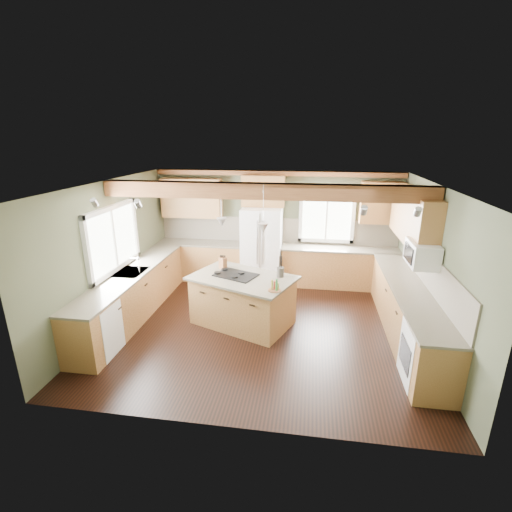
# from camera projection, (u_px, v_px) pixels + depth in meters

# --- Properties ---
(floor) EXTENTS (5.60, 5.60, 0.00)m
(floor) POSITION_uv_depth(u_px,v_px,m) (262.00, 327.00, 6.81)
(floor) COLOR black
(floor) RESTS_ON ground
(ceiling) EXTENTS (5.60, 5.60, 0.00)m
(ceiling) POSITION_uv_depth(u_px,v_px,m) (263.00, 184.00, 6.00)
(ceiling) COLOR silver
(ceiling) RESTS_ON wall_back
(wall_back) EXTENTS (5.60, 0.00, 5.60)m
(wall_back) POSITION_uv_depth(u_px,v_px,m) (277.00, 226.00, 8.76)
(wall_back) COLOR #495039
(wall_back) RESTS_ON ground
(wall_left) EXTENTS (0.00, 5.00, 5.00)m
(wall_left) POSITION_uv_depth(u_px,v_px,m) (112.00, 252.00, 6.80)
(wall_left) COLOR #495039
(wall_left) RESTS_ON ground
(wall_right) EXTENTS (0.00, 5.00, 5.00)m
(wall_right) POSITION_uv_depth(u_px,v_px,m) (433.00, 268.00, 6.01)
(wall_right) COLOR #495039
(wall_right) RESTS_ON ground
(ceiling_beam) EXTENTS (5.55, 0.26, 0.26)m
(ceiling_beam) POSITION_uv_depth(u_px,v_px,m) (264.00, 191.00, 6.14)
(ceiling_beam) COLOR #592D19
(ceiling_beam) RESTS_ON ceiling
(soffit_trim) EXTENTS (5.55, 0.20, 0.10)m
(soffit_trim) POSITION_uv_depth(u_px,v_px,m) (277.00, 173.00, 8.28)
(soffit_trim) COLOR #592D19
(soffit_trim) RESTS_ON ceiling
(backsplash_back) EXTENTS (5.58, 0.03, 0.58)m
(backsplash_back) POSITION_uv_depth(u_px,v_px,m) (276.00, 230.00, 8.77)
(backsplash_back) COLOR brown
(backsplash_back) RESTS_ON wall_back
(backsplash_right) EXTENTS (0.03, 3.70, 0.58)m
(backsplash_right) POSITION_uv_depth(u_px,v_px,m) (431.00, 272.00, 6.09)
(backsplash_right) COLOR brown
(backsplash_right) RESTS_ON wall_right
(base_cab_back_left) EXTENTS (2.02, 0.60, 0.88)m
(base_cab_back_left) POSITION_uv_depth(u_px,v_px,m) (201.00, 261.00, 9.00)
(base_cab_back_left) COLOR brown
(base_cab_back_left) RESTS_ON floor
(counter_back_left) EXTENTS (2.06, 0.64, 0.04)m
(counter_back_left) POSITION_uv_depth(u_px,v_px,m) (201.00, 243.00, 8.85)
(counter_back_left) COLOR #4B4237
(counter_back_left) RESTS_ON base_cab_back_left
(base_cab_back_right) EXTENTS (2.62, 0.60, 0.88)m
(base_cab_back_right) POSITION_uv_depth(u_px,v_px,m) (339.00, 268.00, 8.53)
(base_cab_back_right) COLOR brown
(base_cab_back_right) RESTS_ON floor
(counter_back_right) EXTENTS (2.66, 0.64, 0.04)m
(counter_back_right) POSITION_uv_depth(u_px,v_px,m) (340.00, 249.00, 8.39)
(counter_back_right) COLOR #4B4237
(counter_back_right) RESTS_ON base_cab_back_right
(base_cab_left) EXTENTS (0.60, 3.70, 0.88)m
(base_cab_left) POSITION_uv_depth(u_px,v_px,m) (133.00, 295.00, 7.08)
(base_cab_left) COLOR brown
(base_cab_left) RESTS_ON floor
(counter_left) EXTENTS (0.64, 3.74, 0.04)m
(counter_left) POSITION_uv_depth(u_px,v_px,m) (131.00, 273.00, 6.93)
(counter_left) COLOR #4B4237
(counter_left) RESTS_ON base_cab_left
(base_cab_right) EXTENTS (0.60, 3.70, 0.88)m
(base_cab_right) POSITION_uv_depth(u_px,v_px,m) (407.00, 313.00, 6.37)
(base_cab_right) COLOR brown
(base_cab_right) RESTS_ON floor
(counter_right) EXTENTS (0.64, 3.74, 0.04)m
(counter_right) POSITION_uv_depth(u_px,v_px,m) (410.00, 288.00, 6.23)
(counter_right) COLOR #4B4237
(counter_right) RESTS_ON base_cab_right
(upper_cab_back_left) EXTENTS (1.40, 0.35, 0.90)m
(upper_cab_back_left) POSITION_uv_depth(u_px,v_px,m) (192.00, 198.00, 8.67)
(upper_cab_back_left) COLOR brown
(upper_cab_back_left) RESTS_ON wall_back
(upper_cab_over_fridge) EXTENTS (0.96, 0.35, 0.70)m
(upper_cab_over_fridge) POSITION_uv_depth(u_px,v_px,m) (263.00, 191.00, 8.37)
(upper_cab_over_fridge) COLOR brown
(upper_cab_over_fridge) RESTS_ON wall_back
(upper_cab_right) EXTENTS (0.35, 2.20, 0.90)m
(upper_cab_right) POSITION_uv_depth(u_px,v_px,m) (413.00, 217.00, 6.68)
(upper_cab_right) COLOR brown
(upper_cab_right) RESTS_ON wall_right
(upper_cab_back_corner) EXTENTS (0.90, 0.35, 0.90)m
(upper_cab_back_corner) POSITION_uv_depth(u_px,v_px,m) (381.00, 203.00, 8.06)
(upper_cab_back_corner) COLOR brown
(upper_cab_back_corner) RESTS_ON wall_back
(window_left) EXTENTS (0.04, 1.60, 1.05)m
(window_left) POSITION_uv_depth(u_px,v_px,m) (113.00, 239.00, 6.77)
(window_left) COLOR white
(window_left) RESTS_ON wall_left
(window_back) EXTENTS (1.10, 0.04, 1.00)m
(window_back) POSITION_uv_depth(u_px,v_px,m) (327.00, 218.00, 8.50)
(window_back) COLOR white
(window_back) RESTS_ON wall_back
(sink) EXTENTS (0.50, 0.65, 0.03)m
(sink) POSITION_uv_depth(u_px,v_px,m) (131.00, 273.00, 6.93)
(sink) COLOR #262628
(sink) RESTS_ON counter_left
(faucet) EXTENTS (0.02, 0.02, 0.28)m
(faucet) POSITION_uv_depth(u_px,v_px,m) (139.00, 266.00, 6.86)
(faucet) COLOR #B2B2B7
(faucet) RESTS_ON sink
(dishwasher) EXTENTS (0.60, 0.60, 0.84)m
(dishwasher) POSITION_uv_depth(u_px,v_px,m) (96.00, 329.00, 5.86)
(dishwasher) COLOR white
(dishwasher) RESTS_ON floor
(oven) EXTENTS (0.60, 0.72, 0.84)m
(oven) POSITION_uv_depth(u_px,v_px,m) (428.00, 356.00, 5.15)
(oven) COLOR white
(oven) RESTS_ON floor
(microwave) EXTENTS (0.40, 0.70, 0.38)m
(microwave) POSITION_uv_depth(u_px,v_px,m) (422.00, 254.00, 5.92)
(microwave) COLOR white
(microwave) RESTS_ON wall_right
(pendant_left) EXTENTS (0.18, 0.18, 0.16)m
(pendant_left) POSITION_uv_depth(u_px,v_px,m) (222.00, 222.00, 6.58)
(pendant_left) COLOR #B2B2B7
(pendant_left) RESTS_ON ceiling
(pendant_right) EXTENTS (0.18, 0.18, 0.16)m
(pendant_right) POSITION_uv_depth(u_px,v_px,m) (263.00, 228.00, 6.17)
(pendant_right) COLOR #B2B2B7
(pendant_right) RESTS_ON ceiling
(refrigerator) EXTENTS (0.90, 0.74, 1.80)m
(refrigerator) POSITION_uv_depth(u_px,v_px,m) (262.00, 246.00, 8.57)
(refrigerator) COLOR silver
(refrigerator) RESTS_ON floor
(island) EXTENTS (1.96, 1.59, 0.88)m
(island) POSITION_uv_depth(u_px,v_px,m) (243.00, 301.00, 6.82)
(island) COLOR brown
(island) RESTS_ON floor
(island_top) EXTENTS (2.10, 1.74, 0.04)m
(island_top) POSITION_uv_depth(u_px,v_px,m) (242.00, 278.00, 6.68)
(island_top) COLOR #4B4237
(island_top) RESTS_ON island
(cooktop) EXTENTS (0.86, 0.73, 0.02)m
(cooktop) POSITION_uv_depth(u_px,v_px,m) (236.00, 275.00, 6.74)
(cooktop) COLOR black
(cooktop) RESTS_ON island_top
(knife_block) EXTENTS (0.17, 0.16, 0.22)m
(knife_block) POSITION_uv_depth(u_px,v_px,m) (223.00, 263.00, 7.06)
(knife_block) COLOR brown
(knife_block) RESTS_ON island_top
(utensil_crock) EXTENTS (0.17, 0.17, 0.18)m
(utensil_crock) POSITION_uv_depth(u_px,v_px,m) (280.00, 272.00, 6.66)
(utensil_crock) COLOR #3E3732
(utensil_crock) RESTS_ON island_top
(bottle_tray) EXTENTS (0.28, 0.28, 0.20)m
(bottle_tray) POSITION_uv_depth(u_px,v_px,m) (275.00, 285.00, 6.06)
(bottle_tray) COLOR brown
(bottle_tray) RESTS_ON island_top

